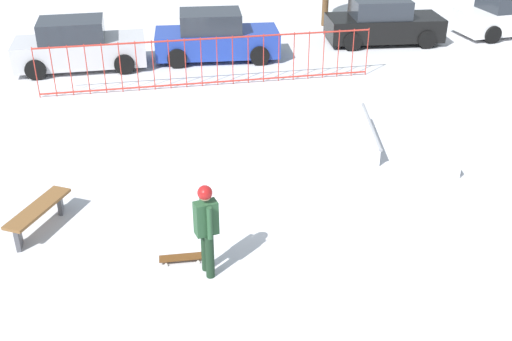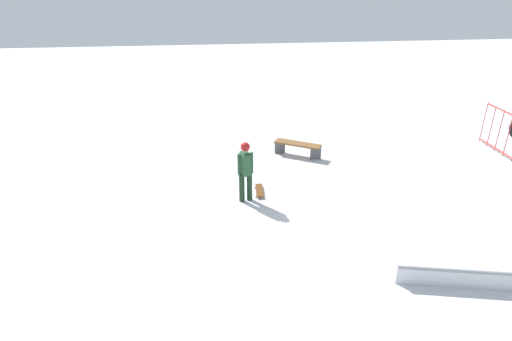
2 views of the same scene
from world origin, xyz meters
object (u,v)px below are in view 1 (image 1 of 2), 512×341
parked_car_black (383,23)px  parked_car_silver (79,46)px  parked_car_white (511,15)px  skate_ramp (314,140)px  skateboard (182,257)px  park_bench (39,212)px  parked_car_blue (216,37)px  skater (206,224)px

parked_car_black → parked_car_silver: bearing=-170.4°
parked_car_silver → parked_car_white: size_ratio=0.99×
skate_ramp → parked_car_black: (5.16, 8.06, 0.41)m
skate_ramp → skateboard: size_ratio=7.19×
parked_car_silver → parked_car_black: bearing=4.2°
park_bench → parked_car_white: bearing=31.3°
park_bench → parked_car_blue: parked_car_blue is taller
park_bench → parked_car_black: (11.25, 10.01, 0.37)m
park_bench → parked_car_white: size_ratio=0.38×
parked_car_blue → parked_car_white: same height
skateboard → parked_car_silver: (-1.95, 11.18, 0.65)m
skater → skate_ramp: bearing=40.8°
park_bench → parked_car_silver: size_ratio=0.38×
skater → parked_car_white: 18.09m
skater → parked_car_blue: bearing=68.8°
parked_car_black → parked_car_white: size_ratio=1.02×
parked_car_black → parked_car_blue: bearing=-168.6°
skater → parked_car_white: (13.50, 12.05, -0.28)m
skater → parked_car_black: 14.69m
skate_ramp → parked_car_blue: 7.68m
park_bench → parked_car_blue: bearing=62.2°
park_bench → parked_car_white: 19.21m
parked_car_blue → parked_car_black: bearing=11.0°
skate_ramp → parked_car_silver: parked_car_silver is taller
skateboard → park_bench: size_ratio=0.52×
skateboard → park_bench: park_bench is taller
skateboard → skater: bearing=-42.5°
park_bench → skate_ramp: bearing=17.7°
skater → park_bench: size_ratio=1.10×
skate_ramp → parked_car_blue: (-1.07, 7.59, 0.41)m
skate_ramp → parked_car_blue: size_ratio=1.37×
skateboard → parked_car_black: 14.59m
skater → park_bench: (-2.92, 2.08, -0.65)m
skateboard → parked_car_silver: size_ratio=0.20×
skate_ramp → parked_car_white: 13.07m
parked_car_blue → parked_car_black: size_ratio=1.00×
skater → parked_car_white: bearing=30.8°
skate_ramp → parked_car_black: parked_car_black is taller
parked_car_silver → parked_car_blue: bearing=1.8°
skateboard → park_bench: (-2.51, 1.65, 0.28)m
skate_ramp → skater: 5.18m
park_bench → parked_car_silver: 9.56m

